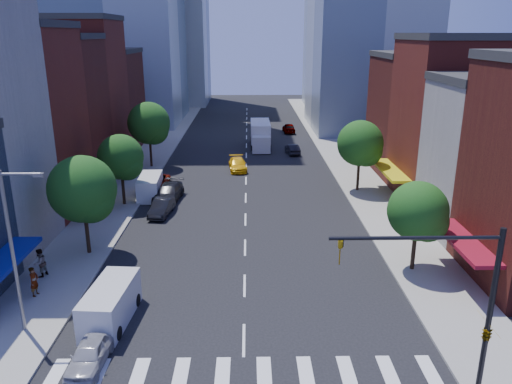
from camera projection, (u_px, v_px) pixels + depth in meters
ground at (244, 340)px, 26.54m from camera, size 220.00×220.00×0.00m
sidewalk_left at (150, 159)px, 64.43m from camera, size 5.00×120.00×0.15m
sidewalk_right at (342, 158)px, 64.80m from camera, size 5.00×120.00×0.15m
crosswalk at (243, 377)px, 23.68m from camera, size 19.00×3.00×0.01m
bldg_left_2 at (4, 124)px, 43.32m from camera, size 12.00×9.00×16.00m
bldg_left_3 at (43, 115)px, 51.57m from camera, size 12.00×8.00×15.00m
bldg_left_4 at (70, 95)px, 59.36m from camera, size 12.00×9.00×17.00m
bldg_left_5 at (95, 102)px, 69.01m from camera, size 12.00×10.00×13.00m
bldg_right_1 at (511, 160)px, 39.31m from camera, size 12.00×8.00×12.00m
bldg_right_2 at (466, 122)px, 47.42m from camera, size 12.00×10.00×15.00m
bldg_right_3 at (428, 116)px, 57.25m from camera, size 12.00×10.00×13.00m
traffic_signal at (477, 316)px, 21.14m from camera, size 7.24×2.24×8.00m
streetlight at (15, 243)px, 25.71m from camera, size 2.25×0.25×9.00m
tree_left_near at (84, 192)px, 35.30m from camera, size 4.80×4.80×7.30m
tree_left_mid at (122, 159)px, 45.88m from camera, size 4.20×4.20×6.65m
tree_left_far at (150, 125)px, 59.00m from camera, size 5.00×5.00×7.75m
tree_right_near at (420, 214)px, 32.98m from camera, size 4.00×4.00×6.20m
tree_right_far at (362, 145)px, 49.92m from camera, size 4.60×4.60×7.20m
parked_car_front at (90, 354)px, 24.33m from camera, size 1.72×3.94×1.32m
parked_car_second at (162, 208)px, 44.57m from camera, size 1.97×4.36×1.39m
parked_car_third at (154, 184)px, 51.31m from camera, size 3.01×5.72×1.54m
parked_car_rear at (168, 193)px, 48.39m from camera, size 2.77×5.67×1.59m
cargo_van_near at (110, 305)px, 27.86m from camera, size 2.44×5.24×2.17m
cargo_van_far at (150, 187)px, 49.35m from camera, size 2.25×5.10×2.13m
taxi at (238, 164)px, 59.17m from camera, size 2.43×5.01×1.41m
traffic_car_oncoming at (292, 149)px, 67.12m from camera, size 1.90×4.11×1.31m
traffic_car_far at (289, 128)px, 81.49m from camera, size 1.99×4.55×1.53m
box_truck at (260, 136)px, 70.67m from camera, size 2.82×8.87×3.56m
pedestrian_near at (34, 281)px, 30.49m from camera, size 0.58×0.76×1.89m
pedestrian_far at (40, 263)px, 32.88m from camera, size 1.05×1.16×1.94m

